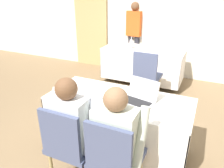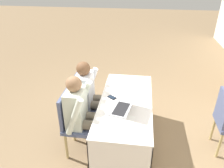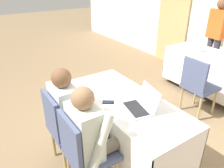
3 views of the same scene
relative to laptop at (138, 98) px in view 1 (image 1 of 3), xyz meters
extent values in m
plane|color=#846B4C|center=(-0.23, 0.00, -0.79)|extent=(24.00, 24.00, 0.00)
cube|color=silver|center=(-0.23, 2.86, 0.56)|extent=(12.00, 0.06, 2.70)
cube|color=tan|center=(-2.16, 2.80, 0.54)|extent=(0.87, 0.04, 2.65)
cube|color=white|center=(-0.23, 0.00, -0.05)|extent=(1.62, 0.70, 0.02)
cube|color=white|center=(-0.23, -0.35, -0.37)|extent=(1.62, 0.01, 0.61)
cube|color=white|center=(-0.23, 0.34, -0.37)|extent=(1.62, 0.01, 0.61)
cube|color=white|center=(-1.03, 0.00, -0.37)|extent=(0.01, 0.70, 0.61)
cube|color=white|center=(0.58, 0.00, -0.37)|extent=(0.01, 0.70, 0.61)
cylinder|color=#333333|center=(-0.23, 0.00, -0.73)|extent=(0.06, 0.06, 0.11)
cube|color=white|center=(-0.60, 2.18, -0.05)|extent=(1.62, 0.70, 0.02)
cube|color=white|center=(-0.60, 1.83, -0.37)|extent=(1.62, 0.01, 0.61)
cube|color=white|center=(-0.60, 2.53, -0.37)|extent=(1.62, 0.01, 0.61)
cube|color=white|center=(-1.41, 2.18, -0.37)|extent=(0.01, 0.70, 0.61)
cube|color=white|center=(0.20, 2.18, -0.37)|extent=(0.01, 0.70, 0.61)
cylinder|color=#333333|center=(-0.60, 2.18, -0.73)|extent=(0.06, 0.06, 0.11)
cube|color=#B7B7BC|center=(-0.01, -0.04, -0.03)|extent=(0.39, 0.30, 0.02)
cube|color=black|center=(-0.01, -0.04, -0.02)|extent=(0.33, 0.22, 0.00)
cube|color=#B7B7BC|center=(0.02, 0.10, 0.08)|extent=(0.36, 0.15, 0.21)
cube|color=black|center=(0.02, 0.10, 0.08)|extent=(0.32, 0.12, 0.18)
cube|color=black|center=(-0.29, -0.20, -0.04)|extent=(0.13, 0.14, 0.01)
cube|color=#192333|center=(-0.29, -0.20, -0.03)|extent=(0.11, 0.12, 0.00)
cube|color=white|center=(0.18, -0.02, -0.04)|extent=(0.25, 0.32, 0.00)
cylinder|color=#B7B7C1|center=(-0.84, 2.11, 0.03)|extent=(0.08, 0.08, 0.16)
cone|color=#B7B7C1|center=(-0.84, 2.11, 0.14)|extent=(0.06, 0.06, 0.06)
cylinder|color=silver|center=(-0.84, 2.11, 0.18)|extent=(0.03, 0.03, 0.01)
cylinder|color=tan|center=(-0.28, -0.41, -0.58)|extent=(0.04, 0.04, 0.43)
cylinder|color=tan|center=(-0.63, -0.41, -0.58)|extent=(0.04, 0.04, 0.43)
cube|color=#4C567A|center=(-0.46, -0.58, -0.34)|extent=(0.44, 0.44, 0.05)
cube|color=#4C567A|center=(-0.46, -0.78, -0.09)|extent=(0.40, 0.04, 0.45)
cylinder|color=tan|center=(-0.17, -0.41, -0.58)|extent=(0.04, 0.04, 0.43)
cube|color=#4C567A|center=(0.00, -0.58, -0.34)|extent=(0.44, 0.44, 0.05)
cube|color=#4C567A|center=(0.00, -0.78, -0.09)|extent=(0.40, 0.04, 0.45)
cylinder|color=tan|center=(-0.12, 1.65, -0.58)|extent=(0.04, 0.04, 0.43)
cylinder|color=tan|center=(-0.47, 1.66, -0.58)|extent=(0.04, 0.04, 0.43)
cylinder|color=tan|center=(-0.13, 1.30, -0.58)|extent=(0.04, 0.04, 0.43)
cylinder|color=tan|center=(-0.48, 1.31, -0.58)|extent=(0.04, 0.04, 0.43)
cube|color=#4C567A|center=(-0.30, 1.48, -0.34)|extent=(0.45, 0.45, 0.05)
cube|color=#4C567A|center=(-0.30, 1.28, -0.09)|extent=(0.41, 0.05, 0.45)
cylinder|color=#665B4C|center=(-0.37, -0.45, -0.25)|extent=(0.13, 0.42, 0.13)
cylinder|color=#665B4C|center=(-0.55, -0.45, -0.25)|extent=(0.13, 0.42, 0.13)
cylinder|color=#665B4C|center=(-0.37, -0.27, -0.55)|extent=(0.10, 0.10, 0.48)
cylinder|color=#665B4C|center=(-0.55, -0.27, -0.55)|extent=(0.10, 0.10, 0.48)
cube|color=silver|center=(-0.46, -0.63, -0.05)|extent=(0.36, 0.22, 0.52)
cylinder|color=silver|center=(-0.25, -0.59, -0.05)|extent=(0.08, 0.26, 0.54)
cylinder|color=silver|center=(-0.67, -0.59, -0.05)|extent=(0.08, 0.26, 0.54)
sphere|color=brown|center=(-0.46, -0.63, 0.30)|extent=(0.20, 0.20, 0.20)
cylinder|color=#665B4C|center=(0.09, -0.45, -0.25)|extent=(0.13, 0.42, 0.13)
cylinder|color=#665B4C|center=(-0.09, -0.45, -0.25)|extent=(0.13, 0.42, 0.13)
cylinder|color=#665B4C|center=(0.09, -0.27, -0.55)|extent=(0.10, 0.10, 0.48)
cylinder|color=#665B4C|center=(-0.09, -0.27, -0.55)|extent=(0.10, 0.10, 0.48)
cube|color=silver|center=(0.00, -0.63, -0.05)|extent=(0.36, 0.22, 0.52)
cylinder|color=silver|center=(0.21, -0.59, -0.05)|extent=(0.08, 0.26, 0.54)
cylinder|color=silver|center=(-0.21, -0.59, -0.05)|extent=(0.08, 0.26, 0.54)
sphere|color=#8C6647|center=(0.00, -0.63, 0.30)|extent=(0.20, 0.20, 0.20)
cylinder|color=#33333D|center=(-1.11, 2.84, -0.36)|extent=(0.12, 0.12, 0.85)
cylinder|color=#33333D|center=(-0.95, 2.82, -0.36)|extent=(0.12, 0.12, 0.85)
cube|color=#DB561E|center=(-1.03, 2.83, 0.34)|extent=(0.36, 0.23, 0.55)
sphere|color=brown|center=(-1.03, 2.83, 0.71)|extent=(0.19, 0.19, 0.19)
camera|label=1|loc=(0.60, -2.01, 1.10)|focal=35.00mm
camera|label=2|loc=(2.27, 0.16, 1.56)|focal=35.00mm
camera|label=3|loc=(1.42, -1.29, 1.20)|focal=35.00mm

